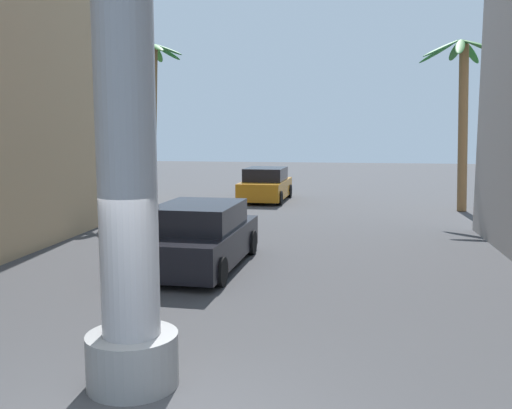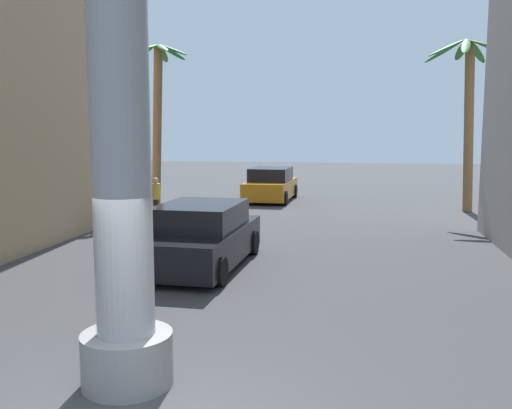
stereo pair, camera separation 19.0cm
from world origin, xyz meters
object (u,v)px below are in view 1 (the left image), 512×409
Objects in this scene: traffic_light_mast at (4,86)px; car_lead at (199,237)px; car_far at (266,185)px; pedestrian_far_left at (152,196)px; palm_tree_far_right at (462,101)px; palm_tree_far_left at (152,105)px.

car_lead is (2.89, 3.25, -3.42)m from traffic_light_mast.
car_far is 7.56m from pedestrian_far_left.
palm_tree_far_right reaches higher than pedestrian_far_left.
pedestrian_far_left is at bearing 93.47° from traffic_light_mast.
car_lead and car_far have the same top height.
palm_tree_far_left reaches higher than car_far.
palm_tree_far_right is (8.37, -2.11, 3.78)m from car_far.
car_lead is at bearing -65.46° from palm_tree_far_left.
traffic_light_mast is 1.25× the size of car_lead.
pedestrian_far_left is at bearing -157.92° from palm_tree_far_right.
palm_tree_far_right is (8.13, 11.22, 3.77)m from car_lead.
car_far is at bearing 80.90° from traffic_light_mast.
palm_tree_far_right is 1.00× the size of palm_tree_far_left.
palm_tree_far_left is (-4.44, -3.09, 3.66)m from car_far.
traffic_light_mast is 3.66× the size of pedestrian_far_left.
car_lead is 0.68× the size of palm_tree_far_left.
traffic_light_mast is 10.29m from pedestrian_far_left.
traffic_light_mast reaches higher than car_lead.
traffic_light_mast reaches higher than pedestrian_far_left.
traffic_light_mast is 5.54m from car_lead.
palm_tree_far_left is (-4.68, 10.25, 3.66)m from car_lead.
car_lead is 11.84m from palm_tree_far_left.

